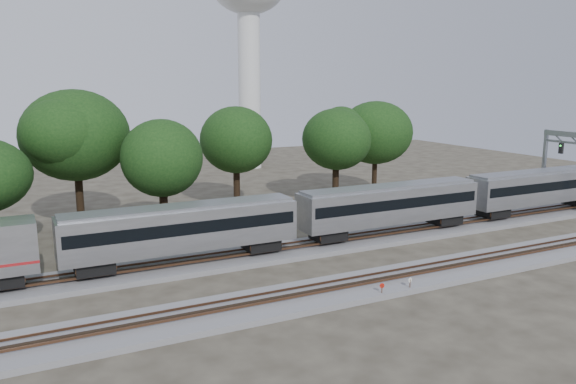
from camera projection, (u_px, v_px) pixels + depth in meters
name	position (u px, v px, depth m)	size (l,w,h in m)	color
ground	(249.00, 286.00, 40.31)	(160.00, 160.00, 0.00)	#383328
track_far	(221.00, 261.00, 45.54)	(160.00, 5.00, 0.73)	slate
track_near	(272.00, 303.00, 36.75)	(160.00, 5.00, 0.73)	slate
train	(392.00, 203.00, 52.33)	(95.61, 3.30, 4.87)	silver
switch_stand_red	(382.00, 289.00, 37.94)	(0.34, 0.11, 1.08)	#512D19
switch_stand_white	(410.00, 283.00, 38.92)	(0.36, 0.09, 1.12)	#512D19
switch_lever	(387.00, 294.00, 38.53)	(0.50, 0.30, 0.30)	#512D19
water_tower	(248.00, 5.00, 92.21)	(13.21, 13.21, 36.57)	silver
signal_gantry	(572.00, 154.00, 62.41)	(0.63, 7.46, 9.07)	gray
tree_3	(75.00, 135.00, 53.64)	(9.62, 9.62, 13.57)	black
tree_4	(162.00, 158.00, 51.66)	(7.71, 7.71, 10.86)	black
tree_5	(236.00, 140.00, 63.79)	(8.17, 8.17, 11.51)	black
tree_6	(336.00, 139.00, 65.90)	(8.03, 8.03, 11.32)	black
tree_7	(376.00, 133.00, 71.78)	(8.28, 8.28, 11.67)	black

